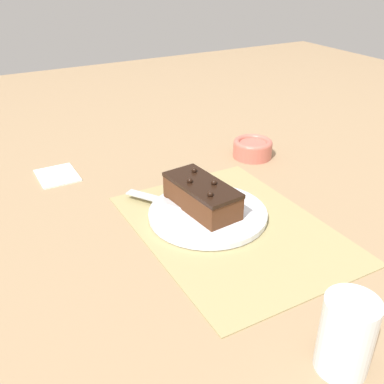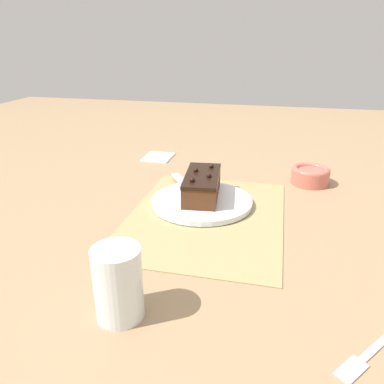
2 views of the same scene
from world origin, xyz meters
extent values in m
plane|color=#9E7F5B|center=(0.00, 0.00, 0.00)|extent=(3.00, 3.00, 0.00)
cube|color=tan|center=(0.00, 0.00, 0.00)|extent=(0.46, 0.34, 0.00)
cylinder|color=white|center=(-0.06, -0.02, 0.01)|extent=(0.24, 0.24, 0.01)
cube|color=#512D19|center=(-0.08, -0.03, 0.04)|extent=(0.18, 0.09, 0.05)
cube|color=black|center=(-0.08, -0.03, 0.07)|extent=(0.18, 0.10, 0.01)
sphere|color=black|center=(-0.13, -0.01, 0.08)|extent=(0.01, 0.01, 0.01)
sphere|color=black|center=(-0.09, -0.04, 0.08)|extent=(0.01, 0.01, 0.01)
sphere|color=black|center=(-0.06, -0.01, 0.08)|extent=(0.01, 0.01, 0.01)
sphere|color=black|center=(-0.02, -0.04, 0.08)|extent=(0.01, 0.01, 0.01)
cube|color=black|center=(-0.06, -0.04, 0.02)|extent=(0.07, 0.05, 0.01)
cube|color=#B7BABF|center=(-0.15, -0.09, 0.02)|extent=(0.13, 0.10, 0.00)
cylinder|color=white|center=(0.34, -0.06, 0.05)|extent=(0.07, 0.07, 0.11)
cylinder|color=#C66656|center=(-0.26, 0.24, 0.02)|extent=(0.10, 0.10, 0.04)
torus|color=#C66656|center=(-0.26, 0.24, 0.04)|extent=(0.10, 0.10, 0.02)
cube|color=white|center=(-0.40, -0.24, 0.00)|extent=(0.11, 0.09, 0.01)
cube|color=#B7BABF|center=(0.31, 0.30, 0.00)|extent=(0.09, 0.07, 0.01)
cube|color=#B7BABF|center=(0.37, 0.25, 0.00)|extent=(0.05, 0.05, 0.01)
camera|label=1|loc=(0.61, -0.43, 0.48)|focal=42.00mm
camera|label=2|loc=(0.74, 0.14, 0.37)|focal=35.00mm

